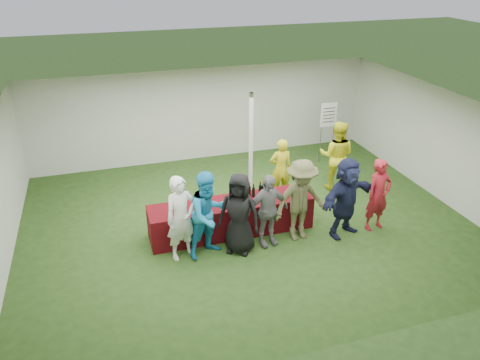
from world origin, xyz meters
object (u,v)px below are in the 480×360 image
object	(u,v)px
customer_3	(267,211)
customer_6	(378,195)
customer_1	(209,215)
dump_bucket	(301,193)
customer_4	(301,200)
customer_5	(346,197)
customer_0	(181,218)
wine_list_sign	(328,119)
staff_pourer	(281,169)
staff_back	(336,156)
customer_2	(239,214)
serving_table	(231,217)

from	to	relation	value
customer_3	customer_6	world-z (taller)	customer_6
customer_1	customer_6	xyz separation A→B (m)	(3.79, -0.14, -0.09)
dump_bucket	customer_3	distance (m)	1.07
customer_3	customer_4	world-z (taller)	customer_4
customer_5	customer_6	size ratio (longest dim) A/B	1.08
customer_0	customer_4	size ratio (longest dim) A/B	0.97
customer_6	wine_list_sign	bearing A→B (deg)	71.39
customer_4	staff_pourer	bearing A→B (deg)	75.54
staff_pourer	dump_bucket	bearing A→B (deg)	90.24
staff_back	wine_list_sign	bearing A→B (deg)	-76.00
staff_back	customer_3	world-z (taller)	staff_back
customer_1	customer_6	distance (m)	3.79
wine_list_sign	customer_6	size ratio (longest dim) A/B	1.08
customer_2	customer_3	distance (m)	0.64
dump_bucket	customer_6	bearing A→B (deg)	-20.27
customer_5	customer_1	bearing A→B (deg)	157.57
customer_0	customer_6	xyz separation A→B (m)	(4.33, -0.20, -0.06)
customer_4	customer_0	bearing A→B (deg)	173.18
customer_0	customer_3	xyz separation A→B (m)	(1.78, -0.08, -0.09)
wine_list_sign	staff_pourer	world-z (taller)	wine_list_sign
serving_table	staff_back	size ratio (longest dim) A/B	1.96
serving_table	customer_6	world-z (taller)	customer_6
staff_back	dump_bucket	bearing A→B (deg)	75.06
serving_table	dump_bucket	size ratio (longest dim) A/B	13.79
wine_list_sign	staff_back	distance (m)	1.76
wine_list_sign	customer_4	bearing A→B (deg)	-124.22
wine_list_sign	customer_3	size ratio (longest dim) A/B	1.11
staff_pourer	customer_2	distance (m)	2.58
customer_4	customer_3	bearing A→B (deg)	175.60
staff_back	customer_6	size ratio (longest dim) A/B	1.10
customer_4	customer_1	bearing A→B (deg)	174.65
staff_back	customer_5	size ratio (longest dim) A/B	1.02
staff_pourer	customer_1	size ratio (longest dim) A/B	0.85
customer_6	staff_pourer	bearing A→B (deg)	117.29
staff_back	customer_6	distance (m)	2.07
customer_0	customer_1	size ratio (longest dim) A/B	0.97
dump_bucket	customer_5	world-z (taller)	customer_5
serving_table	customer_5	bearing A→B (deg)	-19.10
customer_0	customer_2	bearing A→B (deg)	-22.73
customer_1	customer_6	size ratio (longest dim) A/B	1.11
serving_table	customer_0	size ratio (longest dim) A/B	2.01
serving_table	staff_pourer	bearing A→B (deg)	36.75
wine_list_sign	customer_2	distance (m)	5.26
dump_bucket	customer_4	xyz separation A→B (m)	(-0.22, -0.45, 0.08)
serving_table	dump_bucket	distance (m)	1.63
customer_1	customer_0	bearing A→B (deg)	151.70
customer_2	customer_6	bearing A→B (deg)	31.71
customer_2	customer_3	world-z (taller)	customer_2
dump_bucket	staff_pourer	world-z (taller)	staff_pourer
customer_6	customer_3	bearing A→B (deg)	168.20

